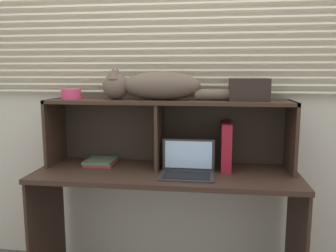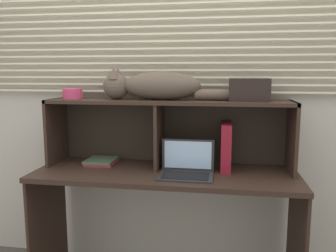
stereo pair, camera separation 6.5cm
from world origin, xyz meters
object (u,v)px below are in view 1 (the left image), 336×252
Objects in this scene: binder_upright at (226,146)px; storage_box at (249,90)px; small_basket at (71,94)px; book_stack at (101,162)px; cat at (153,86)px; laptop at (187,168)px.

storage_box is at bearing 0.00° from binder_upright.
small_basket is 1.13m from storage_box.
book_stack is 1.62× the size of small_basket.
book_stack is 0.86× the size of storage_box.
laptop is at bearing -35.55° from cat.
storage_box reaches higher than laptop.
cat reaches higher than laptop.
book_stack is at bearing 179.95° from binder_upright.
laptop is 0.90m from small_basket.
small_basket is at bearing 180.00° from storage_box.
laptop is 0.61m from book_stack.
storage_box is (1.13, 0.00, 0.04)m from small_basket.
small_basket is at bearing 180.00° from binder_upright.
binder_upright is (0.46, 0.00, -0.37)m from cat.
binder_upright is at bearing 180.00° from storage_box.
storage_box reaches higher than book_stack.
cat is 0.59m from binder_upright.
storage_box is at bearing 0.00° from small_basket.
laptop is at bearing -155.12° from storage_box.
cat is 0.55m from small_basket.
book_stack is at bearing 164.16° from laptop.
cat is 2.55× the size of laptop.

